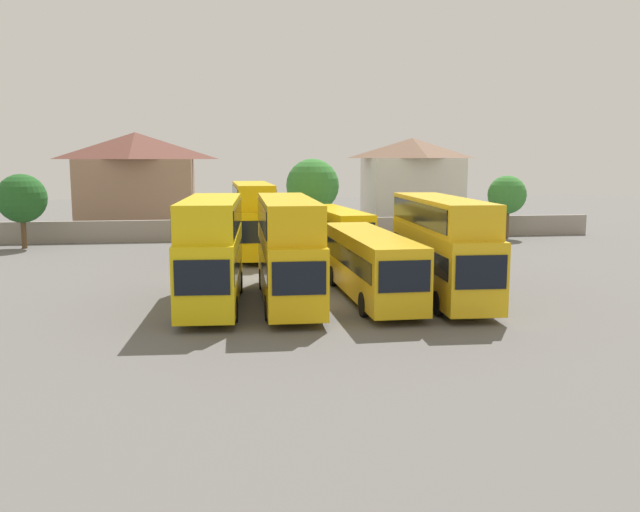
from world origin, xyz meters
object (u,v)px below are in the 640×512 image
bus_3 (370,262)px  bus_7 (337,229)px  bus_2 (288,244)px  tree_behind_wall (507,195)px  bus_5 (253,216)px  bus_1 (212,246)px  bus_6 (290,228)px  house_terrace_centre (412,182)px  house_terrace_left (137,181)px  tree_right_of_lot (22,199)px  tree_left_of_lot (313,185)px  bus_4 (441,242)px

bus_3 → bus_7: bearing=175.1°
bus_2 → tree_behind_wall: tree_behind_wall is taller
bus_5 → bus_1: bearing=-10.6°
bus_5 → bus_6: bus_5 is taller
bus_7 → house_terrace_centre: (10.85, 18.41, 2.68)m
bus_5 → bus_7: size_ratio=0.90×
bus_3 → house_terrace_left: bearing=-157.7°
bus_6 → tree_right_of_lot: (-20.02, 6.96, 1.88)m
house_terrace_centre → tree_left_of_lot: (-10.95, -6.19, -0.04)m
bus_3 → house_terrace_centre: (11.88, 34.16, 2.68)m
bus_5 → house_terrace_left: (-10.26, 19.53, 1.88)m
bus_3 → bus_7: (1.03, 15.75, 0.01)m
bus_6 → tree_behind_wall: (19.71, 7.96, 1.77)m
bus_3 → tree_behind_wall: tree_behind_wall is taller
bus_3 → bus_4: (3.53, -0.32, 0.93)m
bus_5 → bus_2: bearing=2.2°
tree_left_of_lot → tree_right_of_lot: 23.96m
bus_1 → house_terrace_centre: (19.54, 34.66, 1.71)m
house_terrace_left → tree_left_of_lot: (16.19, -7.15, -0.28)m
bus_7 → tree_left_of_lot: (-0.10, 12.22, 2.64)m
bus_2 → house_terrace_left: bearing=-161.2°
bus_4 → bus_2: bearing=-88.7°
bus_5 → house_terrace_left: 22.14m
house_terrace_centre → tree_right_of_lot: bearing=-161.2°
house_terrace_left → bus_3: bearing=-66.5°
tree_left_of_lot → house_terrace_centre: bearing=29.5°
house_terrace_left → house_terrace_centre: (27.14, -0.95, -0.24)m
bus_3 → tree_left_of_lot: (0.94, 27.97, 2.65)m
bus_1 → tree_left_of_lot: 29.78m
bus_1 → bus_6: bearing=165.1°
bus_6 → tree_right_of_lot: tree_right_of_lot is taller
house_terrace_centre → tree_right_of_lot: size_ratio=1.65×
bus_7 → house_terrace_left: bearing=-144.9°
bus_4 → bus_7: bus_4 is taller
house_terrace_centre → tree_left_of_lot: 12.58m
bus_5 → tree_right_of_lot: 18.71m
bus_6 → tree_right_of_lot: size_ratio=1.88×
house_terrace_centre → bus_2: bearing=-114.9°
house_terrace_left → house_terrace_centre: size_ratio=1.18×
bus_7 → bus_6: bearing=-90.9°
bus_4 → bus_5: size_ratio=1.11×
bus_6 → tree_left_of_lot: 13.14m
bus_1 → bus_4: 11.19m
bus_4 → bus_7: (-2.49, 16.07, -0.93)m
tree_right_of_lot → house_terrace_centre: bearing=18.8°
tree_behind_wall → bus_3: bearing=-126.5°
bus_2 → tree_left_of_lot: size_ratio=1.67×
bus_3 → house_terrace_centre: house_terrace_centre is taller
bus_2 → house_terrace_centre: size_ratio=1.21×
bus_6 → bus_7: bearing=96.5°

